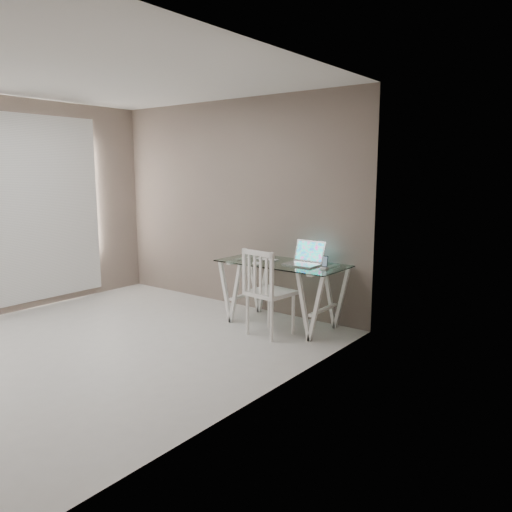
% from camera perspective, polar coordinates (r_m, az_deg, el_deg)
% --- Properties ---
extents(room, '(4.50, 4.52, 2.71)m').
position_cam_1_polar(room, '(5.17, -19.45, 8.33)').
color(room, '#B5B3AD').
rests_on(room, ground).
extents(desk, '(1.50, 0.70, 0.75)m').
position_cam_1_polar(desk, '(5.83, 2.97, -4.28)').
color(desk, silver).
rests_on(desk, ground).
extents(chair, '(0.49, 0.49, 0.97)m').
position_cam_1_polar(chair, '(5.41, 1.11, -3.74)').
color(chair, white).
rests_on(chair, ground).
extents(laptop, '(0.38, 0.35, 0.26)m').
position_cam_1_polar(laptop, '(5.67, 5.64, -0.32)').
color(laptop, silver).
rests_on(laptop, desk).
extents(keyboard, '(0.29, 0.12, 0.01)m').
position_cam_1_polar(keyboard, '(5.94, 1.20, -0.38)').
color(keyboard, silver).
rests_on(keyboard, desk).
extents(mouse, '(0.11, 0.07, 0.04)m').
position_cam_1_polar(mouse, '(5.61, 0.05, -0.85)').
color(mouse, white).
rests_on(mouse, desk).
extents(phone_dock, '(0.07, 0.07, 0.14)m').
position_cam_1_polar(phone_dock, '(5.45, 7.86, -1.03)').
color(phone_dock, white).
rests_on(phone_dock, desk).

